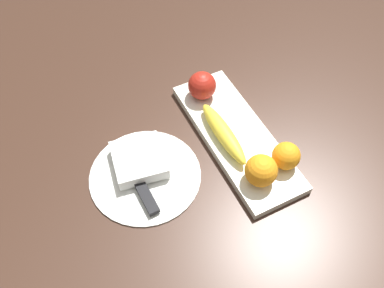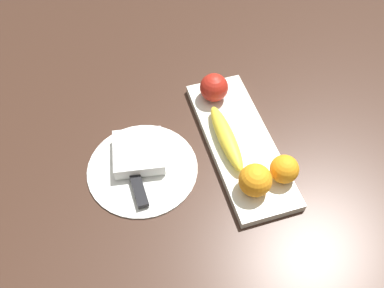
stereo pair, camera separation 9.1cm
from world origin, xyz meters
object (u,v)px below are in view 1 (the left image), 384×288
apple (202,86)px  folded_napkin (139,160)px  orange_near_apple (286,156)px  fruit_tray (236,136)px  knife (143,191)px  banana (223,133)px  orange_near_banana (261,171)px  dinner_plate (145,175)px

apple → folded_napkin: size_ratio=0.61×
orange_near_apple → fruit_tray: bearing=23.0°
knife → banana: bearing=-80.3°
fruit_tray → orange_near_apple: orange_near_apple is taller
orange_near_banana → folded_napkin: 0.27m
fruit_tray → orange_near_banana: bearing=171.4°
fruit_tray → banana: bearing=85.9°
fruit_tray → folded_napkin: 0.24m
fruit_tray → dinner_plate: (0.00, 0.24, -0.01)m
apple → knife: apple is taller
banana → dinner_plate: (-0.00, 0.20, -0.04)m
orange_near_banana → orange_near_apple: bearing=-82.1°
dinner_plate → knife: 0.05m
dinner_plate → knife: bearing=153.7°
apple → dinner_plate: apple is taller
apple → dinner_plate: (-0.15, 0.22, -0.05)m
orange_near_banana → dinner_plate: bearing=58.7°
banana → orange_near_apple: orange_near_apple is taller
banana → dinner_plate: bearing=90.9°
dinner_plate → orange_near_banana: bearing=-121.3°
banana → orange_near_banana: (-0.13, -0.02, 0.02)m
apple → orange_near_apple: size_ratio=1.13×
apple → orange_near_banana: (-0.28, 0.00, 0.00)m
banana → folded_napkin: size_ratio=1.67×
knife → apple: bearing=-53.6°
dinner_plate → knife: size_ratio=1.40×
orange_near_apple → dinner_plate: 0.32m
fruit_tray → banana: 0.05m
orange_near_banana → knife: orange_near_banana is taller
banana → apple: bearing=-7.0°
apple → orange_near_apple: apple is taller
orange_near_apple → knife: orange_near_apple is taller
orange_near_banana → knife: (0.09, 0.24, -0.04)m
folded_napkin → orange_near_banana: bearing=-127.0°
fruit_tray → dinner_plate: 0.24m
folded_napkin → knife: size_ratio=0.64×
fruit_tray → orange_near_apple: 0.14m
banana → fruit_tray: bearing=-93.9°
banana → orange_near_apple: 0.15m
fruit_tray → orange_near_apple: bearing=-157.0°
orange_near_apple → apple: bearing=14.4°
apple → folded_napkin: (-0.11, 0.22, -0.03)m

